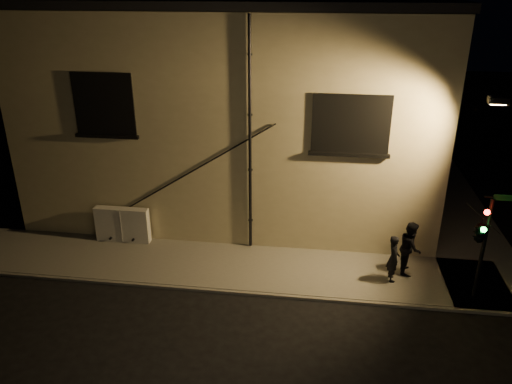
# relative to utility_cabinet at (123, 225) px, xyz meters

# --- Properties ---
(ground) EXTENTS (90.00, 90.00, 0.00)m
(ground) POSITION_rel_utility_cabinet_xyz_m (6.71, -2.70, -0.80)
(ground) COLOR black
(sidewalk) EXTENTS (21.00, 16.00, 0.12)m
(sidewalk) POSITION_rel_utility_cabinet_xyz_m (7.94, 1.69, -0.74)
(sidewalk) COLOR #5B5951
(sidewalk) RESTS_ON ground
(building) EXTENTS (16.20, 12.23, 8.80)m
(building) POSITION_rel_utility_cabinet_xyz_m (3.71, 6.29, 3.60)
(building) COLOR tan
(building) RESTS_ON ground
(utility_cabinet) EXTENTS (2.08, 0.35, 1.37)m
(utility_cabinet) POSITION_rel_utility_cabinet_xyz_m (0.00, 0.00, 0.00)
(utility_cabinet) COLOR #BAB8B1
(utility_cabinet) RESTS_ON sidewalk
(pedestrian_a) EXTENTS (0.45, 0.63, 1.65)m
(pedestrian_a) POSITION_rel_utility_cabinet_xyz_m (9.94, -1.39, 0.14)
(pedestrian_a) COLOR black
(pedestrian_a) RESTS_ON sidewalk
(pedestrian_b) EXTENTS (0.79, 0.98, 1.88)m
(pedestrian_b) POSITION_rel_utility_cabinet_xyz_m (10.55, -0.79, 0.25)
(pedestrian_b) COLOR black
(pedestrian_b) RESTS_ON sidewalk
(traffic_signal) EXTENTS (1.33, 2.10, 3.55)m
(traffic_signal) POSITION_rel_utility_cabinet_xyz_m (12.25, -2.13, 1.71)
(traffic_signal) COLOR black
(traffic_signal) RESTS_ON sidewalk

